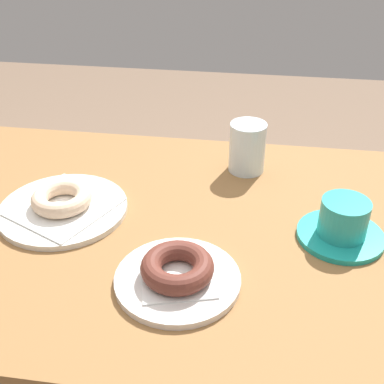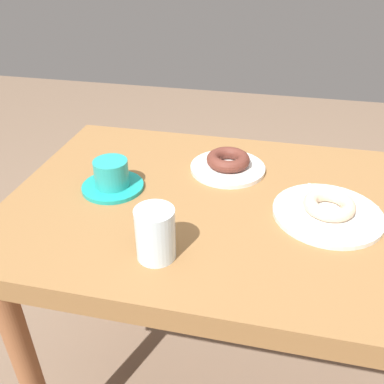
{
  "view_description": "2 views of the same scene",
  "coord_description": "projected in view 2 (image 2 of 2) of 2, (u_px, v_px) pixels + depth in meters",
  "views": [
    {
      "loc": [
        -0.2,
        0.7,
        1.28
      ],
      "look_at": [
        -0.09,
        -0.05,
        0.79
      ],
      "focal_mm": 46.43,
      "sensor_mm": 36.0,
      "label": 1
    },
    {
      "loc": [
        0.02,
        -0.79,
        1.28
      ],
      "look_at": [
        -0.14,
        -0.05,
        0.8
      ],
      "focal_mm": 38.47,
      "sensor_mm": 36.0,
      "label": 2
    }
  ],
  "objects": [
    {
      "name": "donut_sugar_ring",
      "position": [
        329.0,
        205.0,
        0.88
      ],
      "size": [
        0.11,
        0.11,
        0.03
      ],
      "primitive_type": "torus",
      "color": "beige",
      "rests_on": "napkin_sugar_ring"
    },
    {
      "name": "coffee_cup",
      "position": [
        112.0,
        177.0,
        0.98
      ],
      "size": [
        0.15,
        0.15,
        0.07
      ],
      "color": "teal",
      "rests_on": "table"
    },
    {
      "name": "napkin_chocolate_ring",
      "position": [
        228.0,
        166.0,
        1.07
      ],
      "size": [
        0.14,
        0.14,
        0.0
      ],
      "primitive_type": "cube",
      "rotation": [
        0.0,
        0.0,
        0.27
      ],
      "color": "white",
      "rests_on": "plate_chocolate_ring"
    },
    {
      "name": "table",
      "position": [
        255.0,
        236.0,
        0.98
      ],
      "size": [
        1.16,
        0.69,
        0.75
      ],
      "color": "olive",
      "rests_on": "ground_plane"
    },
    {
      "name": "plate_chocolate_ring",
      "position": [
        228.0,
        168.0,
        1.07
      ],
      "size": [
        0.19,
        0.19,
        0.01
      ],
      "primitive_type": "cylinder",
      "color": "silver",
      "rests_on": "table"
    },
    {
      "name": "water_glass",
      "position": [
        155.0,
        234.0,
        0.76
      ],
      "size": [
        0.08,
        0.08,
        0.11
      ],
      "primitive_type": "cylinder",
      "color": "silver",
      "rests_on": "table"
    },
    {
      "name": "napkin_sugar_ring",
      "position": [
        328.0,
        211.0,
        0.89
      ],
      "size": [
        0.22,
        0.22,
        0.0
      ],
      "primitive_type": "cube",
      "rotation": [
        0.0,
        0.0,
        -0.45
      ],
      "color": "white",
      "rests_on": "plate_sugar_ring"
    },
    {
      "name": "plate_sugar_ring",
      "position": [
        327.0,
        214.0,
        0.9
      ],
      "size": [
        0.24,
        0.24,
        0.01
      ],
      "primitive_type": "cylinder",
      "color": "silver",
      "rests_on": "table"
    },
    {
      "name": "donut_chocolate_ring",
      "position": [
        228.0,
        160.0,
        1.06
      ],
      "size": [
        0.11,
        0.11,
        0.03
      ],
      "primitive_type": "torus",
      "color": "brown",
      "rests_on": "napkin_chocolate_ring"
    }
  ]
}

